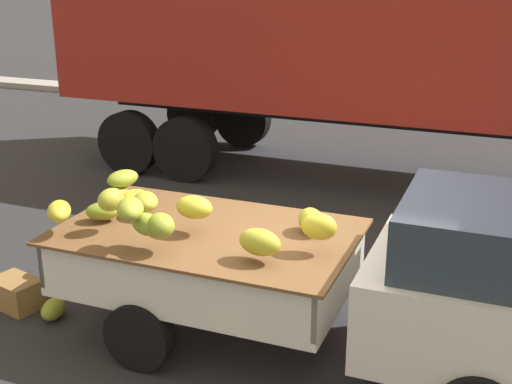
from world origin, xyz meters
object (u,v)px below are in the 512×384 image
semi_trailer (424,26)px  produce_crate (16,293)px  fallen_banana_bunch_near_tailgate (53,309)px  pickup_truck (408,283)px

semi_trailer → produce_crate: semi_trailer is taller
semi_trailer → fallen_banana_bunch_near_tailgate: size_ratio=35.41×
fallen_banana_bunch_near_tailgate → produce_crate: size_ratio=0.65×
semi_trailer → pickup_truck: bearing=-81.0°
semi_trailer → fallen_banana_bunch_near_tailgate: bearing=-114.4°
pickup_truck → produce_crate: (-4.01, -0.31, -0.73)m
pickup_truck → fallen_banana_bunch_near_tailgate: (-3.49, -0.37, -0.78)m
fallen_banana_bunch_near_tailgate → semi_trailer: bearing=65.4°
semi_trailer → produce_crate: (-3.17, -5.73, -2.38)m
pickup_truck → semi_trailer: (-0.84, 5.42, 1.66)m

